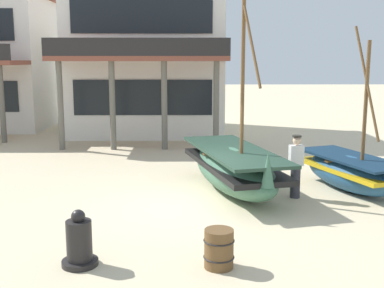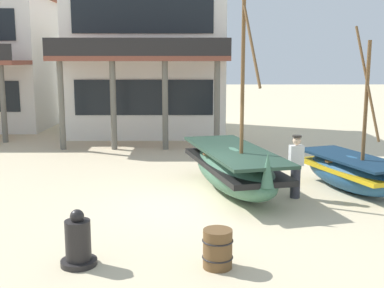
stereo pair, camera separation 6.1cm
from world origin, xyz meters
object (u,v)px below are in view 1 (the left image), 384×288
object	(u,v)px
harbor_building_main	(148,58)
fisherman_by_hull	(296,167)
capstan_winch	(79,243)
fishing_boat_near_left	(234,167)
fishing_boat_centre_large	(351,171)
wooden_barrel	(219,249)

from	to	relation	value
harbor_building_main	fisherman_by_hull	bearing A→B (deg)	-68.33
capstan_winch	harbor_building_main	bearing A→B (deg)	90.16
fisherman_by_hull	capstan_winch	distance (m)	6.42
fisherman_by_hull	harbor_building_main	bearing A→B (deg)	111.67
harbor_building_main	fishing_boat_near_left	bearing A→B (deg)	-74.17
fisherman_by_hull	capstan_winch	bearing A→B (deg)	-138.53
fishing_boat_near_left	fishing_boat_centre_large	bearing A→B (deg)	0.97
capstan_winch	harbor_building_main	xyz separation A→B (m)	(-0.05, 16.44, 3.32)
fishing_boat_centre_large	fishing_boat_near_left	bearing A→B (deg)	-179.03
fisherman_by_hull	capstan_winch	xyz separation A→B (m)	(-4.80, -4.24, -0.42)
fishing_boat_near_left	fisherman_by_hull	size ratio (longest dim) A/B	4.19
capstan_winch	harbor_building_main	distance (m)	16.78
wooden_barrel	harbor_building_main	distance (m)	17.09
fisherman_by_hull	harbor_building_main	size ratio (longest dim) A/B	0.19
harbor_building_main	wooden_barrel	bearing A→B (deg)	-81.32
fisherman_by_hull	capstan_winch	size ratio (longest dim) A/B	1.63
fishing_boat_near_left	fisherman_by_hull	distance (m)	1.73
capstan_winch	wooden_barrel	xyz separation A→B (m)	(2.48, -0.12, -0.06)
fisherman_by_hull	wooden_barrel	distance (m)	4.96
fishing_boat_centre_large	harbor_building_main	world-z (taller)	harbor_building_main
wooden_barrel	harbor_building_main	world-z (taller)	harbor_building_main
fishing_boat_near_left	harbor_building_main	size ratio (longest dim) A/B	0.80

